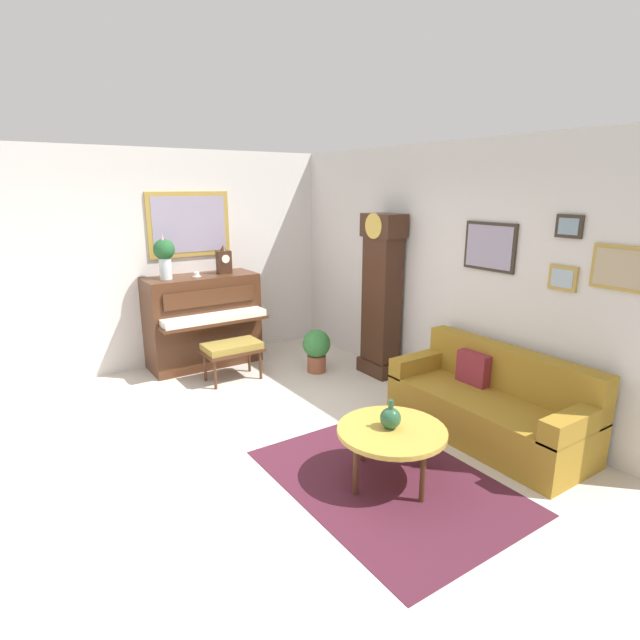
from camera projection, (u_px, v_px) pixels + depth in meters
name	position (u px, v px, depth m)	size (l,w,h in m)	color
ground_plane	(251.00, 443.00, 4.84)	(6.40, 6.00, 0.10)	beige
wall_left	(159.00, 260.00, 6.56)	(0.13, 4.90, 2.80)	silver
wall_back	(438.00, 271.00, 5.74)	(5.30, 0.13, 2.80)	silver
area_rug	(386.00, 481.00, 4.12)	(2.10, 1.50, 0.01)	#4C1E2D
piano	(203.00, 320.00, 6.69)	(0.87, 1.44, 1.21)	#4C2B19
piano_bench	(232.00, 349.00, 6.19)	(0.42, 0.70, 0.48)	#4C2B19
grandfather_clock	(381.00, 300.00, 6.27)	(0.52, 0.34, 2.03)	#3D2316
couch	(490.00, 405.00, 4.81)	(1.90, 0.80, 0.84)	olive
coffee_table	(392.00, 432.00, 4.04)	(0.88, 0.88, 0.46)	gold
mantel_clock	(224.00, 261.00, 6.67)	(0.13, 0.18, 0.38)	#3D2316
flower_vase	(164.00, 254.00, 6.22)	(0.26, 0.26, 0.58)	silver
teacup	(196.00, 275.00, 6.46)	(0.12, 0.12, 0.06)	white
green_jug	(390.00, 418.00, 4.02)	(0.17, 0.17, 0.24)	#234C33
potted_plant	(317.00, 348.00, 6.49)	(0.36, 0.36, 0.56)	#935138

